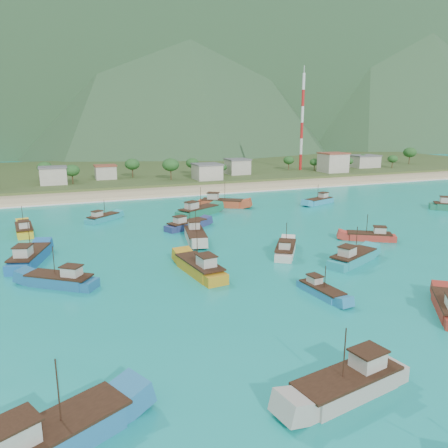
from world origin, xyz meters
name	(u,v)px	position (x,y,z in m)	size (l,w,h in m)	color
ground	(250,267)	(0.00, 0.00, 0.00)	(600.00, 600.00, 0.00)	#0D8A96
beach	(147,193)	(0.00, 79.00, 0.00)	(400.00, 18.00, 1.20)	beige
land	(119,173)	(0.00, 140.00, 0.00)	(400.00, 110.00, 2.40)	#385123
surf_line	(154,198)	(0.00, 69.50, 0.00)	(400.00, 2.50, 0.08)	white
mountains	(49,27)	(-18.31, 403.81, 106.83)	(1520.00, 440.00, 260.00)	slate
village	(170,170)	(13.45, 101.06, 4.78)	(210.42, 31.73, 7.73)	beige
vegetation	(133,170)	(-0.17, 102.84, 5.16)	(281.28, 25.68, 8.58)	#235623
radio_tower	(302,123)	(75.14, 108.00, 22.19)	(1.20, 1.20, 41.19)	red
boat_1	(103,218)	(-18.14, 43.25, 0.58)	(8.78, 7.73, 5.36)	teal
boat_2	(24,230)	(-34.88, 37.09, 0.73)	(4.06, 10.69, 6.17)	gold
boat_4	(49,441)	(-30.39, -31.46, 0.96)	(12.97, 8.78, 7.44)	teal
boat_7	(195,236)	(-3.08, 18.94, 0.85)	(5.57, 11.97, 6.81)	#ADA99C
boat_9	(370,237)	(29.21, 6.20, 0.63)	(9.57, 7.46, 5.63)	#BC3328
boat_10	(187,225)	(-1.90, 28.75, 0.71)	(10.59, 6.85, 6.05)	navy
boat_14	(200,268)	(-8.46, 0.03, 0.90)	(5.02, 12.38, 7.11)	#BD871A
boat_15	(198,212)	(4.75, 40.74, 0.95)	(12.70, 9.25, 7.37)	#177250
boat_17	(285,250)	(8.92, 4.14, 0.70)	(8.22, 10.10, 6.01)	beige
boat_19	(61,281)	(-28.69, 2.61, 0.75)	(10.40, 8.90, 6.29)	#1C5E8D
boat_20	(349,385)	(-6.11, -33.61, 0.85)	(12.00, 5.33, 6.85)	#ADA69B
boat_21	(29,258)	(-33.19, 15.31, 0.92)	(7.05, 12.70, 7.20)	#195A9E
boat_24	(221,203)	(14.22, 49.05, 0.96)	(12.56, 10.03, 7.44)	#B74626
boat_25	(319,201)	(41.68, 42.75, 0.70)	(10.59, 6.31, 6.01)	#2D97BC
boat_28	(321,292)	(4.23, -13.97, 0.47)	(3.21, 8.23, 4.74)	teal
boat_30	(353,259)	(16.82, -4.43, 0.80)	(11.46, 7.50, 6.55)	teal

